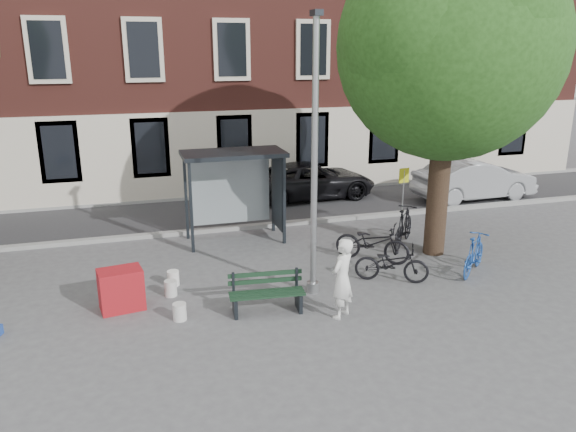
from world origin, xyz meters
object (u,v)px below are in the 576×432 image
at_px(car_dark, 312,180).
at_px(car_silver, 474,179).
at_px(bike_c, 372,242).
at_px(bench, 267,295).
at_px(red_stand, 121,289).
at_px(bike_a, 392,263).
at_px(lamppost, 314,173).
at_px(bike_d, 404,226).
at_px(bike_b, 474,254).
at_px(painter, 342,278).
at_px(bus_shelter, 247,175).
at_px(notice_sign, 403,185).

height_order(car_dark, car_silver, car_silver).
bearing_deg(bike_c, bench, 160.73).
height_order(bike_c, red_stand, bike_c).
bearing_deg(bench, car_silver, 40.55).
bearing_deg(bike_a, lamppost, 118.48).
bearing_deg(car_silver, bike_d, 125.55).
distance_m(bike_b, bike_d, 2.45).
bearing_deg(painter, bus_shelter, -120.24).
xyz_separation_m(painter, bike_d, (3.31, 3.62, -0.30)).
distance_m(bench, bike_d, 5.58).
bearing_deg(bike_c, bike_b, -85.78).
height_order(bench, bike_d, bike_d).
bearing_deg(bus_shelter, notice_sign, -7.40).
distance_m(bus_shelter, bike_d, 4.68).
distance_m(lamppost, notice_sign, 5.53).
distance_m(bike_d, car_silver, 6.18).
xyz_separation_m(bus_shelter, bike_b, (4.79, -4.16, -1.41)).
bearing_deg(lamppost, bike_b, -0.80).
distance_m(lamppost, bench, 2.79).
distance_m(bench, red_stand, 3.11).
bearing_deg(notice_sign, red_stand, -166.54).
bearing_deg(notice_sign, car_silver, 23.72).
bearing_deg(bike_c, bike_a, -145.39).
height_order(bus_shelter, bike_c, bus_shelter).
distance_m(bike_a, bike_d, 2.69).
relative_size(painter, car_dark, 0.36).
height_order(painter, car_silver, painter).
relative_size(bench, notice_sign, 0.84).
bearing_deg(bench, lamppost, 32.78).
bearing_deg(bus_shelter, bike_d, -23.90).
bearing_deg(red_stand, bike_a, -2.67).
bearing_deg(bus_shelter, bench, -97.73).
distance_m(bus_shelter, bike_c, 4.08).
height_order(bike_a, bike_b, bike_b).
bearing_deg(lamppost, bike_c, 33.54).
bearing_deg(red_stand, lamppost, -4.57).
distance_m(lamppost, bike_c, 3.40).
bearing_deg(lamppost, car_dark, 71.43).
height_order(lamppost, red_stand, lamppost).
height_order(bike_c, bike_d, bike_d).
relative_size(car_dark, notice_sign, 2.44).
bearing_deg(bike_d, notice_sign, -74.19).
height_order(bike_a, bike_c, bike_c).
height_order(lamppost, bike_d, lamppost).
relative_size(bike_c, car_silver, 0.44).
bearing_deg(car_dark, bike_a, 172.41).
xyz_separation_m(lamppost, car_dark, (2.70, 8.03, -2.12)).
relative_size(painter, car_silver, 0.38).
bearing_deg(bike_b, car_dark, -30.73).
relative_size(painter, bike_a, 0.98).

